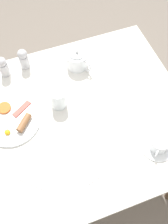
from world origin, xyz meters
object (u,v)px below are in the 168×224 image
object	(u,v)px
teapot_near	(77,59)
knife_by_plate	(94,179)
water_glass_tall	(58,98)
pepper_grinder	(23,58)
breakfast_plate	(11,120)
salt_grinder	(3,66)
teacup_with_saucer_left	(159,144)
fork_by_plate	(30,183)

from	to	relation	value
teapot_near	knife_by_plate	size ratio (longest dim) A/B	0.82
water_glass_tall	pepper_grinder	bearing A→B (deg)	-161.62
breakfast_plate	salt_grinder	xyz separation A→B (m)	(-0.28, 0.03, 0.05)
water_glass_tall	teacup_with_saucer_left	bearing A→B (deg)	43.69
salt_grinder	breakfast_plate	bearing A→B (deg)	-6.57
breakfast_plate	water_glass_tall	bearing A→B (deg)	92.51
knife_by_plate	teacup_with_saucer_left	bearing A→B (deg)	97.21
salt_grinder	fork_by_plate	xyz separation A→B (m)	(0.60, -0.02, -0.06)
breakfast_plate	knife_by_plate	xyz separation A→B (m)	(0.39, 0.26, -0.01)
fork_by_plate	teapot_near	bearing A→B (deg)	143.18
breakfast_plate	fork_by_plate	distance (m)	0.31
fork_by_plate	knife_by_plate	distance (m)	0.27
breakfast_plate	teapot_near	xyz separation A→B (m)	(-0.21, 0.40, 0.04)
salt_grinder	fork_by_plate	world-z (taller)	salt_grinder
teapot_near	water_glass_tall	size ratio (longest dim) A/B	1.66
teapot_near	salt_grinder	size ratio (longest dim) A/B	1.50
teacup_with_saucer_left	pepper_grinder	world-z (taller)	pepper_grinder
teapot_near	teacup_with_saucer_left	bearing A→B (deg)	169.69
teapot_near	fork_by_plate	size ratio (longest dim) A/B	1.39
knife_by_plate	fork_by_plate	bearing A→B (deg)	-106.84
teacup_with_saucer_left	water_glass_tall	bearing A→B (deg)	-136.31
pepper_grinder	knife_by_plate	bearing A→B (deg)	10.06
breakfast_plate	knife_by_plate	size ratio (longest dim) A/B	1.26
teacup_with_saucer_left	knife_by_plate	xyz separation A→B (m)	(0.04, -0.32, -0.02)
pepper_grinder	fork_by_plate	distance (m)	0.63
water_glass_tall	knife_by_plate	bearing A→B (deg)	3.75
pepper_grinder	salt_grinder	bearing A→B (deg)	-82.43
teacup_with_saucer_left	salt_grinder	world-z (taller)	salt_grinder
breakfast_plate	fork_by_plate	size ratio (longest dim) A/B	2.13
water_glass_tall	knife_by_plate	distance (m)	0.40
breakfast_plate	salt_grinder	bearing A→B (deg)	173.43
knife_by_plate	breakfast_plate	bearing A→B (deg)	-145.92
teapot_near	salt_grinder	world-z (taller)	salt_grinder
water_glass_tall	salt_grinder	distance (m)	0.34
water_glass_tall	salt_grinder	size ratio (longest dim) A/B	0.90
pepper_grinder	knife_by_plate	distance (m)	0.70
water_glass_tall	salt_grinder	bearing A→B (deg)	-143.30
teacup_with_saucer_left	fork_by_plate	world-z (taller)	teacup_with_saucer_left
pepper_grinder	teapot_near	bearing A→B (deg)	71.34
teapot_near	knife_by_plate	xyz separation A→B (m)	(0.60, -0.14, -0.04)
pepper_grinder	knife_by_plate	xyz separation A→B (m)	(0.69, 0.12, -0.06)
salt_grinder	knife_by_plate	xyz separation A→B (m)	(0.67, 0.23, -0.06)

